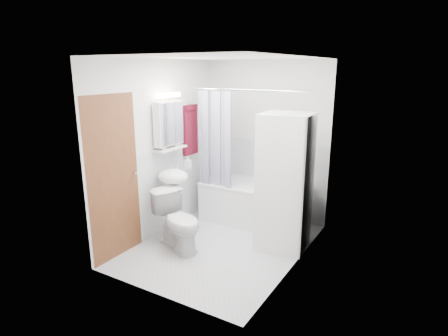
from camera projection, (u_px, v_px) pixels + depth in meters
The scene contains 20 objects.
floor at pixel (222, 245), 4.97m from camera, with size 2.60×2.60×0.00m, color #B5B4B9.
room_walls at pixel (222, 135), 4.59m from camera, with size 2.60×2.60×2.60m.
wainscot at pixel (233, 196), 5.06m from camera, with size 1.98×2.58×2.58m.
door at pixel (135, 173), 4.72m from camera, with size 0.05×2.00×2.00m.
bathtub at pixel (254, 202), 5.64m from camera, with size 1.57×0.74×0.60m.
tub_spout at pixel (277, 161), 5.67m from camera, with size 0.04×0.04×0.12m, color silver.
curtain_rod at pixel (247, 90), 4.95m from camera, with size 0.02×0.02×1.75m, color silver.
shower_curtain at pixel (215, 142), 5.39m from camera, with size 0.55×0.02×1.45m.
sink at pixel (174, 187), 5.13m from camera, with size 0.44×0.37×1.04m.
medicine_cabinet at pixel (169, 122), 5.09m from camera, with size 0.13×0.50×0.71m.
shelf at pixel (171, 149), 5.18m from camera, with size 0.18×0.54×0.03m, color silver.
shower_caddy at pixel (280, 146), 5.57m from camera, with size 0.22×0.06×0.02m, color silver.
towel at pixel (190, 129), 5.61m from camera, with size 0.07×0.32×0.77m.
washer_dryer at pixel (285, 182), 4.77m from camera, with size 0.69×0.68×1.75m.
toilet at pixel (179, 221), 4.81m from camera, with size 0.42×0.75×0.74m, color white.
soap_pump at pixel (188, 165), 5.28m from camera, with size 0.08×0.17×0.08m, color gray.
shelf_bottle at pixel (163, 147), 5.04m from camera, with size 0.07×0.18×0.07m, color gray.
shelf_cup at pixel (176, 143), 5.26m from camera, with size 0.10×0.09×0.10m, color gray.
shampoo_a at pixel (285, 142), 5.51m from camera, with size 0.13×0.17×0.13m, color gray.
shampoo_b at pixel (293, 144), 5.46m from camera, with size 0.08×0.21×0.08m, color #2B35AE.
Camera 1 is at (2.33, -3.89, 2.28)m, focal length 30.00 mm.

